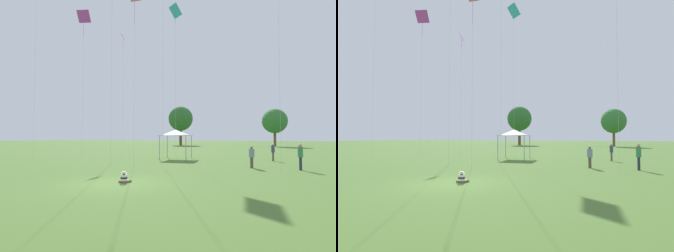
# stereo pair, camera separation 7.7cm
# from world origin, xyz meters

# --- Properties ---
(ground_plane) EXTENTS (300.00, 300.00, 0.00)m
(ground_plane) POSITION_xyz_m (0.00, 0.00, 0.00)
(ground_plane) COLOR #4C702D
(seated_toddler) EXTENTS (0.47, 0.55, 0.55)m
(seated_toddler) POSITION_xyz_m (0.28, 0.36, 0.22)
(seated_toddler) COLOR brown
(seated_toddler) RESTS_ON ground
(person_standing_0) EXTENTS (0.42, 0.42, 1.62)m
(person_standing_0) POSITION_xyz_m (6.61, 15.56, 0.98)
(person_standing_0) COLOR brown
(person_standing_0) RESTS_ON ground
(person_standing_1) EXTENTS (0.49, 0.49, 1.55)m
(person_standing_1) POSITION_xyz_m (5.35, 9.10, 0.91)
(person_standing_1) COLOR brown
(person_standing_1) RESTS_ON ground
(person_standing_2) EXTENTS (0.37, 0.37, 1.78)m
(person_standing_2) POSITION_xyz_m (8.47, 9.02, 1.08)
(person_standing_2) COLOR #282D42
(person_standing_2) RESTS_ON ground
(canopy_tent) EXTENTS (3.28, 3.28, 2.95)m
(canopy_tent) POSITION_xyz_m (-2.54, 14.32, 2.63)
(canopy_tent) COLOR white
(canopy_tent) RESTS_ON ground
(kite_1) EXTENTS (0.70, 1.00, 15.66)m
(kite_1) POSITION_xyz_m (-11.39, 17.98, 14.48)
(kite_1) COLOR #B738C6
(kite_1) RESTS_ON ground
(kite_5) EXTENTS (1.48, 1.20, 15.29)m
(kite_5) POSITION_xyz_m (-11.35, 10.55, 14.38)
(kite_5) COLOR #B738C6
(kite_5) RESTS_ON ground
(kite_6) EXTENTS (1.69, 1.54, 17.27)m
(kite_6) POSITION_xyz_m (-3.58, 16.83, 16.30)
(kite_6) COLOR #339EDB
(kite_6) RESTS_ON ground
(kite_8) EXTENTS (0.89, 0.69, 13.12)m
(kite_8) POSITION_xyz_m (-2.60, 6.07, 12.13)
(kite_8) COLOR pink
(kite_8) RESTS_ON ground
(distant_tree_0) EXTENTS (5.81, 5.81, 8.95)m
(distant_tree_0) POSITION_xyz_m (6.03, 56.45, 6.02)
(distant_tree_0) COLOR brown
(distant_tree_0) RESTS_ON ground
(distant_tree_1) EXTENTS (6.89, 6.89, 10.89)m
(distant_tree_1) POSITION_xyz_m (-18.61, 58.61, 7.40)
(distant_tree_1) COLOR brown
(distant_tree_1) RESTS_ON ground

